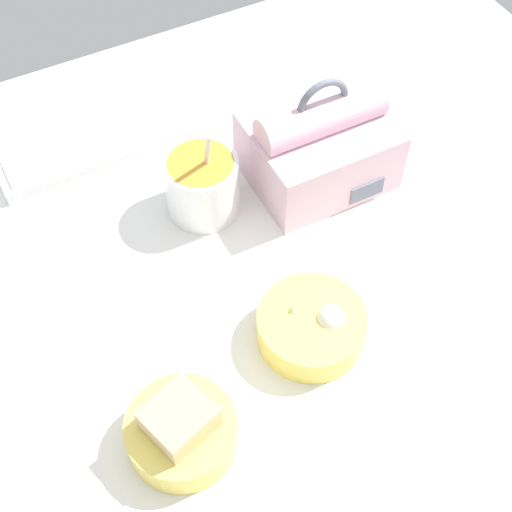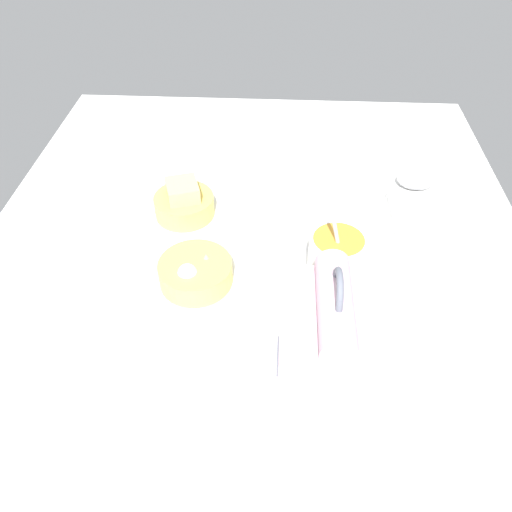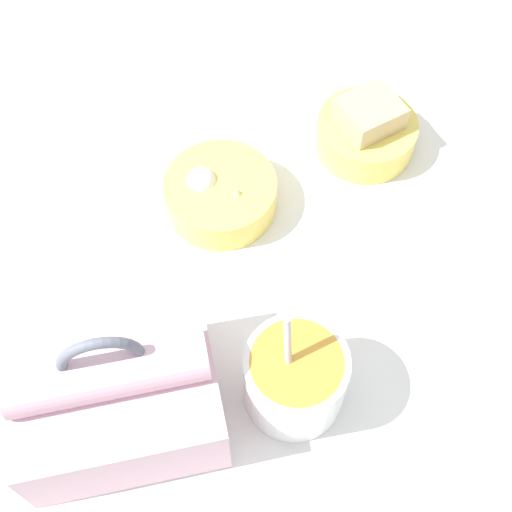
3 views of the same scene
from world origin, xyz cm
name	(u,v)px [view 1 (image 1 of 3)]	position (x,y,z in cm)	size (l,w,h in cm)	color
desk_surface	(242,293)	(0.00, 0.00, 1.00)	(140.00, 110.00, 2.00)	white
keyboard	(96,142)	(-7.95, 33.57, 3.02)	(30.37, 11.07, 2.10)	silver
lunch_bag	(319,145)	(18.84, 13.17, 8.00)	(19.24, 16.19, 17.61)	beige
soup_cup	(202,184)	(1.54, 15.13, 6.74)	(10.30, 10.30, 15.10)	white
bento_bowl_sandwich	(182,430)	(-15.23, -15.38, 4.92)	(12.51, 12.51, 7.84)	#EFD65B
bento_bowl_snacks	(311,326)	(4.37, -10.14, 4.39)	(13.41, 13.41, 5.83)	#EFD65B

